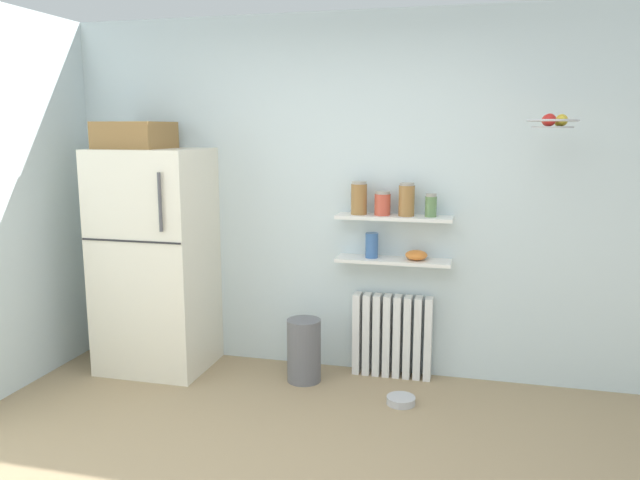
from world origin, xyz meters
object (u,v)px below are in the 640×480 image
at_px(radiator, 392,336).
at_px(hanging_fruit_basket, 553,122).
at_px(storage_jar_3, 431,205).
at_px(storage_jar_1, 382,203).
at_px(vase, 372,245).
at_px(storage_jar_0, 359,198).
at_px(refrigerator, 155,255).
at_px(trash_bin, 304,350).
at_px(pet_food_bowl, 401,400).
at_px(storage_jar_2, 407,200).
at_px(shelf_bowl, 416,255).

xyz_separation_m(radiator, hanging_fruit_basket, (0.98, -0.30, 1.53)).
relative_size(radiator, storage_jar_3, 3.78).
height_order(storage_jar_3, hanging_fruit_basket, hanging_fruit_basket).
relative_size(storage_jar_1, vase, 0.95).
bearing_deg(vase, storage_jar_0, -180.00).
bearing_deg(refrigerator, trash_bin, -0.45).
xyz_separation_m(storage_jar_1, vase, (-0.07, 0.00, -0.30)).
distance_m(radiator, storage_jar_0, 1.04).
bearing_deg(pet_food_bowl, storage_jar_0, 130.94).
bearing_deg(vase, storage_jar_3, 0.00).
distance_m(storage_jar_2, pet_food_bowl, 1.36).
bearing_deg(radiator, trash_bin, -157.17).
bearing_deg(refrigerator, radiator, 7.88).
bearing_deg(refrigerator, hanging_fruit_basket, -1.10).
bearing_deg(storage_jar_2, pet_food_bowl, -84.28).
bearing_deg(hanging_fruit_basket, storage_jar_0, 167.86).
relative_size(radiator, vase, 3.39).
height_order(storage_jar_1, hanging_fruit_basket, hanging_fruit_basket).
distance_m(shelf_bowl, trash_bin, 1.05).
bearing_deg(storage_jar_2, trash_bin, -161.98).
bearing_deg(storage_jar_2, shelf_bowl, -0.00).
bearing_deg(storage_jar_3, trash_bin, -165.37).
height_order(vase, hanging_fruit_basket, hanging_fruit_basket).
bearing_deg(refrigerator, vase, 7.58).
relative_size(radiator, storage_jar_2, 2.61).
height_order(storage_jar_0, storage_jar_1, storage_jar_0).
distance_m(refrigerator, trash_bin, 1.32).
xyz_separation_m(shelf_bowl, hanging_fruit_basket, (0.82, -0.27, 0.92)).
xyz_separation_m(storage_jar_2, shelf_bowl, (0.08, -0.00, -0.39)).
bearing_deg(refrigerator, storage_jar_0, 8.06).
xyz_separation_m(storage_jar_2, storage_jar_3, (0.17, -0.00, -0.04)).
bearing_deg(radiator, storage_jar_3, -6.80).
xyz_separation_m(refrigerator, storage_jar_1, (1.67, 0.21, 0.41)).
height_order(storage_jar_2, hanging_fruit_basket, hanging_fruit_basket).
xyz_separation_m(storage_jar_3, pet_food_bowl, (-0.12, -0.44, -1.25)).
relative_size(storage_jar_0, trash_bin, 0.52).
bearing_deg(storage_jar_3, storage_jar_1, -180.00).
bearing_deg(radiator, refrigerator, -172.12).
bearing_deg(pet_food_bowl, shelf_bowl, 85.58).
bearing_deg(trash_bin, storage_jar_1, 23.33).
distance_m(refrigerator, storage_jar_2, 1.90).
relative_size(storage_jar_0, shelf_bowl, 1.52).
bearing_deg(shelf_bowl, storage_jar_1, -180.00).
distance_m(refrigerator, shelf_bowl, 1.93).
xyz_separation_m(storage_jar_1, trash_bin, (-0.51, -0.22, -1.05)).
relative_size(refrigerator, pet_food_bowl, 9.70).
distance_m(storage_jar_0, storage_jar_2, 0.34).
relative_size(storage_jar_1, pet_food_bowl, 0.89).
bearing_deg(hanging_fruit_basket, storage_jar_2, 163.54).
xyz_separation_m(storage_jar_1, hanging_fruit_basket, (1.07, -0.27, 0.56)).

